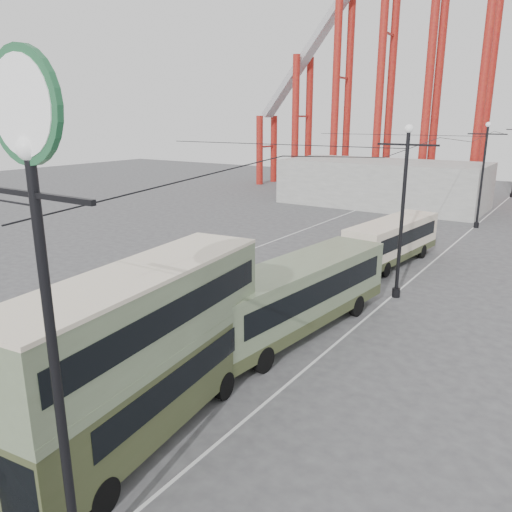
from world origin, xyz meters
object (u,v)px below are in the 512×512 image
Objects in this scene: double_decker_bus at (143,345)px; single_decker_cream at (392,239)px; lamp_post_near at (37,219)px; pedestrian at (180,323)px; single_decker_green at (297,294)px.

double_decker_bus is 22.97m from single_decker_cream.
lamp_post_near is 13.41m from pedestrian.
single_decker_cream is at bearing 83.29° from double_decker_bus.
lamp_post_near reaches higher than pedestrian.
double_decker_bus is 9.40m from single_decker_green.
pedestrian is (-5.92, 9.87, -6.89)m from lamp_post_near.
single_decker_cream is (-0.22, 13.60, -0.20)m from single_decker_green.
single_decker_green is at bearing -143.65° from pedestrian.
pedestrian is (-3.40, -17.51, -0.70)m from single_decker_cream.
double_decker_bus is 1.04× the size of single_decker_cream.
double_decker_bus is (-2.36, 4.44, -4.86)m from lamp_post_near.
double_decker_bus reaches higher than single_decker_green.
double_decker_bus is 5.23× the size of pedestrian.
single_decker_cream is at bearing -111.79° from pedestrian.
single_decker_cream is (-0.16, 22.93, -1.32)m from double_decker_bus.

